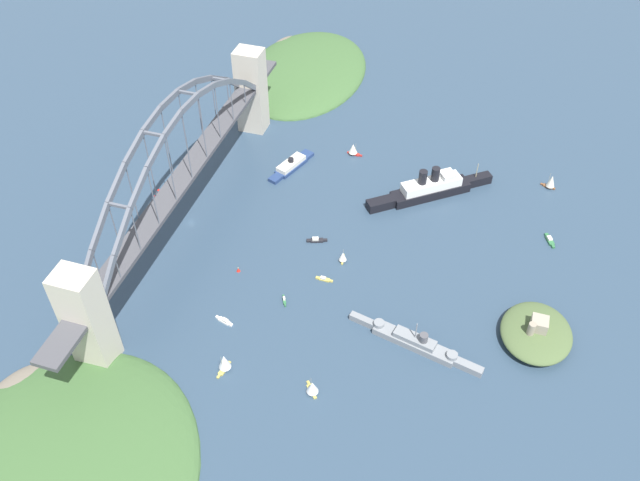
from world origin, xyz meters
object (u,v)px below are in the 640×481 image
at_px(harbor_arch_bridge, 183,179).
at_px(small_boat_8, 224,321).
at_px(small_boat_1, 284,300).
at_px(ocean_liner, 430,188).
at_px(harbor_ferry_steamer, 291,165).
at_px(channel_marker_buoy, 238,270).
at_px(fort_island_mid_harbor, 536,332).
at_px(naval_cruiser, 416,342).
at_px(small_boat_5, 550,240).
at_px(small_boat_6, 343,256).
at_px(small_boat_4, 551,181).
at_px(seaplane_second_in_formation, 161,195).
at_px(small_boat_9, 353,149).
at_px(small_boat_3, 324,279).
at_px(small_boat_2, 312,387).
at_px(small_boat_0, 316,240).
at_px(seaplane_taxiing_near_bridge, 141,235).
at_px(small_boat_7, 224,362).

height_order(harbor_arch_bridge, small_boat_8, harbor_arch_bridge).
bearing_deg(small_boat_1, ocean_liner, 152.38).
height_order(harbor_ferry_steamer, channel_marker_buoy, harbor_ferry_steamer).
xyz_separation_m(small_boat_1, channel_marker_buoy, (-12.95, -31.15, 0.27)).
bearing_deg(fort_island_mid_harbor, naval_cruiser, -67.80).
bearing_deg(harbor_ferry_steamer, fort_island_mid_harbor, 59.84).
height_order(small_boat_1, small_boat_8, small_boat_8).
relative_size(small_boat_5, small_boat_6, 1.44).
xyz_separation_m(fort_island_mid_harbor, small_boat_5, (-73.11, 2.53, -3.45)).
height_order(harbor_arch_bridge, naval_cruiser, harbor_arch_bridge).
relative_size(fort_island_mid_harbor, small_boat_4, 3.79).
xyz_separation_m(seaplane_second_in_formation, small_boat_9, (-77.32, 99.69, 2.50)).
xyz_separation_m(naval_cruiser, small_boat_8, (14.14, -95.33, -2.02)).
relative_size(small_boat_1, small_boat_3, 0.75).
distance_m(harbor_arch_bridge, small_boat_2, 139.99).
xyz_separation_m(small_boat_1, small_boat_2, (48.31, 31.03, 3.30)).
bearing_deg(harbor_arch_bridge, small_boat_6, 87.59).
xyz_separation_m(fort_island_mid_harbor, small_boat_2, (63.07, -95.54, -0.14)).
relative_size(small_boat_3, small_boat_4, 0.90).
height_order(small_boat_8, small_boat_9, small_boat_9).
relative_size(seaplane_second_in_formation, small_boat_4, 0.87).
xyz_separation_m(fort_island_mid_harbor, small_boat_0, (-33.25, -124.22, -3.38)).
bearing_deg(harbor_arch_bridge, fort_island_mid_harbor, 82.43).
bearing_deg(fort_island_mid_harbor, small_boat_2, -56.57).
height_order(small_boat_1, small_boat_6, small_boat_6).
distance_m(small_boat_2, small_boat_5, 167.85).
relative_size(seaplane_taxiing_near_bridge, channel_marker_buoy, 3.93).
relative_size(fort_island_mid_harbor, small_boat_2, 4.32).
relative_size(ocean_liner, small_boat_7, 6.15).
bearing_deg(small_boat_1, small_boat_4, 137.42).
xyz_separation_m(naval_cruiser, small_boat_3, (-28.63, -55.75, -2.17)).
height_order(ocean_liner, seaplane_second_in_formation, ocean_liner).
relative_size(naval_cruiser, small_boat_8, 6.66).
xyz_separation_m(small_boat_5, small_boat_7, (136.01, -141.83, 4.41)).
bearing_deg(small_boat_1, small_boat_8, -47.84).
bearing_deg(ocean_liner, naval_cruiser, 7.41).
bearing_deg(small_boat_5, small_boat_4, -176.18).
distance_m(naval_cruiser, seaplane_taxiing_near_bridge, 167.35).
bearing_deg(small_boat_9, naval_cruiser, 26.55).
bearing_deg(small_boat_6, small_boat_8, -37.35).
bearing_deg(small_boat_7, small_boat_5, 133.80).
distance_m(fort_island_mid_harbor, small_boat_7, 152.85).
distance_m(fort_island_mid_harbor, small_boat_0, 128.64).
height_order(harbor_arch_bridge, small_boat_2, harbor_arch_bridge).
height_order(fort_island_mid_harbor, small_boat_2, fort_island_mid_harbor).
relative_size(naval_cruiser, seaplane_second_in_formation, 7.57).
bearing_deg(ocean_liner, small_boat_3, -25.29).
distance_m(small_boat_2, channel_marker_buoy, 87.34).
bearing_deg(small_boat_9, ocean_liner, 64.63).
distance_m(harbor_arch_bridge, fort_island_mid_harbor, 203.10).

